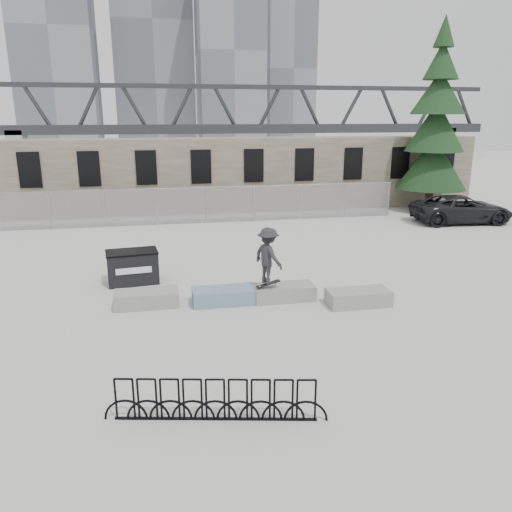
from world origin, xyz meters
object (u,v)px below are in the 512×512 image
(planter_far_left, at_px, (147,298))
(suv, at_px, (462,209))
(bike_rack, at_px, (215,400))
(spruce_tree, at_px, (436,129))
(skateboarder, at_px, (268,256))
(dumpster, at_px, (133,267))
(planter_center_right, at_px, (284,292))
(planter_offset, at_px, (358,297))
(planter_center_left, at_px, (224,295))

(planter_far_left, relative_size, suv, 0.36)
(bike_rack, height_order, spruce_tree, spruce_tree)
(skateboarder, bearing_deg, dumpster, 28.33)
(suv, bearing_deg, skateboarder, 131.69)
(suv, bearing_deg, planter_center_right, 132.45)
(planter_offset, bearing_deg, dumpster, 152.97)
(planter_center_right, relative_size, spruce_tree, 0.17)
(planter_far_left, xyz_separation_m, planter_center_left, (2.43, -0.22, 0.00))
(planter_offset, distance_m, bike_rack, 7.49)
(skateboarder, bearing_deg, planter_center_left, 53.28)
(planter_center_right, distance_m, dumpster, 5.65)
(planter_offset, relative_size, suv, 0.36)
(bike_rack, distance_m, spruce_tree, 26.04)
(planter_far_left, relative_size, dumpster, 1.04)
(suv, bearing_deg, planter_center_left, 128.40)
(dumpster, height_order, suv, suv)
(planter_far_left, bearing_deg, spruce_tree, 37.74)
(suv, bearing_deg, bike_rack, 140.43)
(planter_center_right, height_order, spruce_tree, spruce_tree)
(planter_offset, distance_m, skateboarder, 3.18)
(planter_far_left, height_order, spruce_tree, spruce_tree)
(skateboarder, bearing_deg, spruce_tree, -72.58)
(planter_offset, xyz_separation_m, bike_rack, (-5.22, -5.37, 0.17))
(planter_far_left, xyz_separation_m, spruce_tree, (17.41, 13.47, 4.75))
(planter_offset, height_order, skateboarder, skateboarder)
(bike_rack, bearing_deg, planter_center_left, 81.01)
(planter_center_right, bearing_deg, planter_offset, -22.90)
(planter_far_left, bearing_deg, skateboarder, -6.37)
(planter_center_right, height_order, bike_rack, bike_rack)
(planter_offset, distance_m, suv, 15.20)
(dumpster, relative_size, suv, 0.35)
(suv, distance_m, skateboarder, 16.79)
(spruce_tree, bearing_deg, skateboarder, -134.27)
(spruce_tree, relative_size, skateboarder, 5.90)
(suv, bearing_deg, planter_far_left, 123.95)
(planter_far_left, distance_m, bike_rack, 6.73)
(planter_center_right, relative_size, planter_offset, 1.00)
(planter_far_left, relative_size, planter_center_left, 1.00)
(suv, xyz_separation_m, skateboarder, (-13.39, -10.10, 0.80))
(bike_rack, height_order, suv, suv)
(planter_center_left, height_order, planter_center_right, same)
(spruce_tree, height_order, skateboarder, spruce_tree)
(planter_center_right, distance_m, suv, 16.23)
(bike_rack, xyz_separation_m, skateboarder, (2.43, 6.15, 1.13))
(planter_offset, relative_size, spruce_tree, 0.17)
(planter_center_left, distance_m, planter_center_right, 1.99)
(planter_center_right, relative_size, dumpster, 1.04)
(planter_far_left, xyz_separation_m, planter_center_right, (4.42, -0.27, 0.00))
(planter_offset, distance_m, spruce_tree, 18.81)
(planter_center_left, bearing_deg, planter_offset, -13.19)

